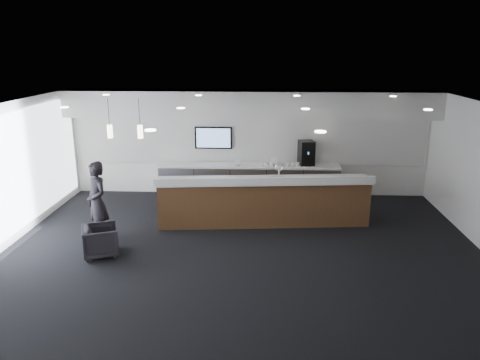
# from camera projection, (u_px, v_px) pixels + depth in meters

# --- Properties ---
(ground) EXTENTS (10.00, 10.00, 0.00)m
(ground) POSITION_uv_depth(u_px,v_px,m) (243.00, 251.00, 9.79)
(ground) COLOR black
(ground) RESTS_ON ground
(ceiling) EXTENTS (10.00, 8.00, 0.02)m
(ceiling) POSITION_uv_depth(u_px,v_px,m) (243.00, 107.00, 8.97)
(ceiling) COLOR black
(ceiling) RESTS_ON back_wall
(back_wall) EXTENTS (10.00, 0.02, 3.00)m
(back_wall) POSITION_uv_depth(u_px,v_px,m) (249.00, 143.00, 13.22)
(back_wall) COLOR white
(back_wall) RESTS_ON ground
(left_wall) EXTENTS (0.02, 8.00, 3.00)m
(left_wall) POSITION_uv_depth(u_px,v_px,m) (0.00, 178.00, 9.63)
(left_wall) COLOR white
(left_wall) RESTS_ON ground
(soffit_bulkhead) EXTENTS (10.00, 0.90, 0.70)m
(soffit_bulkhead) POSITION_uv_depth(u_px,v_px,m) (249.00, 104.00, 12.47)
(soffit_bulkhead) COLOR silver
(soffit_bulkhead) RESTS_ON back_wall
(alcove_panel) EXTENTS (9.80, 0.06, 1.40)m
(alcove_panel) POSITION_uv_depth(u_px,v_px,m) (249.00, 139.00, 13.17)
(alcove_panel) COLOR silver
(alcove_panel) RESTS_ON back_wall
(window_blinds_wall) EXTENTS (0.04, 7.36, 2.55)m
(window_blinds_wall) POSITION_uv_depth(u_px,v_px,m) (2.00, 178.00, 9.62)
(window_blinds_wall) COLOR white
(window_blinds_wall) RESTS_ON left_wall
(back_credenza) EXTENTS (5.06, 0.66, 0.95)m
(back_credenza) POSITION_uv_depth(u_px,v_px,m) (248.00, 181.00, 13.16)
(back_credenza) COLOR gray
(back_credenza) RESTS_ON ground
(wall_tv) EXTENTS (1.05, 0.08, 0.62)m
(wall_tv) POSITION_uv_depth(u_px,v_px,m) (213.00, 138.00, 13.14)
(wall_tv) COLOR black
(wall_tv) RESTS_ON back_wall
(pendant_left) EXTENTS (0.12, 0.12, 0.30)m
(pendant_left) POSITION_uv_depth(u_px,v_px,m) (133.00, 137.00, 10.06)
(pendant_left) COLOR #FFEFC6
(pendant_left) RESTS_ON ceiling
(pendant_right) EXTENTS (0.12, 0.12, 0.30)m
(pendant_right) POSITION_uv_depth(u_px,v_px,m) (101.00, 136.00, 10.10)
(pendant_right) COLOR #FFEFC6
(pendant_right) RESTS_ON ceiling
(ceiling_can_lights) EXTENTS (7.00, 5.00, 0.02)m
(ceiling_can_lights) POSITION_uv_depth(u_px,v_px,m) (243.00, 108.00, 8.98)
(ceiling_can_lights) COLOR white
(ceiling_can_lights) RESTS_ON ceiling
(service_counter) EXTENTS (5.10, 1.32, 1.49)m
(service_counter) POSITION_uv_depth(u_px,v_px,m) (264.00, 201.00, 11.13)
(service_counter) COLOR #59301D
(service_counter) RESTS_ON ground
(coffee_machine) EXTENTS (0.47, 0.55, 0.68)m
(coffee_machine) POSITION_uv_depth(u_px,v_px,m) (306.00, 153.00, 12.93)
(coffee_machine) COLOR black
(coffee_machine) RESTS_ON back_credenza
(info_sign_left) EXTENTS (0.16, 0.05, 0.22)m
(info_sign_left) POSITION_uv_depth(u_px,v_px,m) (238.00, 161.00, 12.93)
(info_sign_left) COLOR white
(info_sign_left) RESTS_ON back_credenza
(info_sign_right) EXTENTS (0.17, 0.03, 0.22)m
(info_sign_right) POSITION_uv_depth(u_px,v_px,m) (274.00, 162.00, 12.88)
(info_sign_right) COLOR white
(info_sign_right) RESTS_ON back_credenza
(armchair) EXTENTS (0.89, 0.88, 0.63)m
(armchair) POSITION_uv_depth(u_px,v_px,m) (101.00, 241.00, 9.50)
(armchair) COLOR black
(armchair) RESTS_ON ground
(lounge_guest) EXTENTS (0.75, 0.76, 1.77)m
(lounge_guest) POSITION_uv_depth(u_px,v_px,m) (97.00, 202.00, 10.09)
(lounge_guest) COLOR black
(lounge_guest) RESTS_ON ground
(cup_0) EXTENTS (0.11, 0.11, 0.10)m
(cup_0) POSITION_uv_depth(u_px,v_px,m) (298.00, 164.00, 12.83)
(cup_0) COLOR white
(cup_0) RESTS_ON back_credenza
(cup_1) EXTENTS (0.15, 0.15, 0.10)m
(cup_1) POSITION_uv_depth(u_px,v_px,m) (293.00, 164.00, 12.84)
(cup_1) COLOR white
(cup_1) RESTS_ON back_credenza
(cup_2) EXTENTS (0.13, 0.13, 0.10)m
(cup_2) POSITION_uv_depth(u_px,v_px,m) (287.00, 164.00, 12.85)
(cup_2) COLOR white
(cup_2) RESTS_ON back_credenza
(cup_3) EXTENTS (0.14, 0.14, 0.10)m
(cup_3) POSITION_uv_depth(u_px,v_px,m) (282.00, 164.00, 12.85)
(cup_3) COLOR white
(cup_3) RESTS_ON back_credenza
(cup_4) EXTENTS (0.15, 0.15, 0.10)m
(cup_4) POSITION_uv_depth(u_px,v_px,m) (277.00, 164.00, 12.86)
(cup_4) COLOR white
(cup_4) RESTS_ON back_credenza
(cup_5) EXTENTS (0.12, 0.12, 0.10)m
(cup_5) POSITION_uv_depth(u_px,v_px,m) (272.00, 164.00, 12.87)
(cup_5) COLOR white
(cup_5) RESTS_ON back_credenza
(cup_6) EXTENTS (0.15, 0.15, 0.10)m
(cup_6) POSITION_uv_depth(u_px,v_px,m) (267.00, 164.00, 12.88)
(cup_6) COLOR white
(cup_6) RESTS_ON back_credenza
(cup_7) EXTENTS (0.13, 0.13, 0.10)m
(cup_7) POSITION_uv_depth(u_px,v_px,m) (262.00, 164.00, 12.88)
(cup_7) COLOR white
(cup_7) RESTS_ON back_credenza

